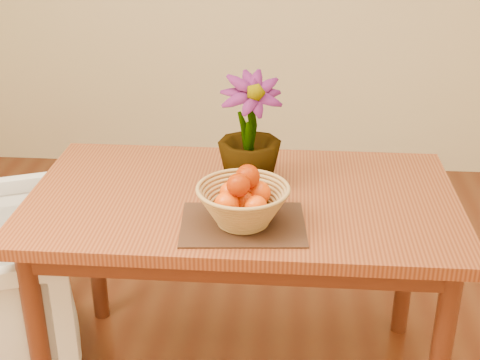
{
  "coord_description": "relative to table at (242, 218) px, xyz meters",
  "views": [
    {
      "loc": [
        0.14,
        -1.65,
        1.72
      ],
      "look_at": [
        0.0,
        0.15,
        0.87
      ],
      "focal_mm": 50.0,
      "sensor_mm": 36.0,
      "label": 1
    }
  ],
  "objects": [
    {
      "name": "potted_plant",
      "position": [
        0.02,
        0.09,
        0.28
      ],
      "size": [
        0.26,
        0.26,
        0.38
      ],
      "primitive_type": "imported",
      "rotation": [
        0.0,
        0.0,
        0.26
      ],
      "color": "#1F4814",
      "rests_on": "table"
    },
    {
      "name": "orange_pile",
      "position": [
        0.02,
        -0.2,
        0.2
      ],
      "size": [
        0.16,
        0.15,
        0.13
      ],
      "rotation": [
        0.0,
        0.0,
        0.13
      ],
      "color": "#D05203",
      "rests_on": "wicker_basket"
    },
    {
      "name": "table",
      "position": [
        0.0,
        0.0,
        0.0
      ],
      "size": [
        1.4,
        0.8,
        0.75
      ],
      "color": "brown",
      "rests_on": "floor"
    },
    {
      "name": "wicker_basket",
      "position": [
        0.02,
        -0.2,
        0.15
      ],
      "size": [
        0.28,
        0.28,
        0.11
      ],
      "color": "#AA7E47",
      "rests_on": "placemat"
    },
    {
      "name": "placemat",
      "position": [
        0.02,
        -0.2,
        0.09
      ],
      "size": [
        0.39,
        0.31,
        0.01
      ],
      "primitive_type": "cube",
      "rotation": [
        0.0,
        0.0,
        0.08
      ],
      "color": "#391D14",
      "rests_on": "table"
    }
  ]
}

